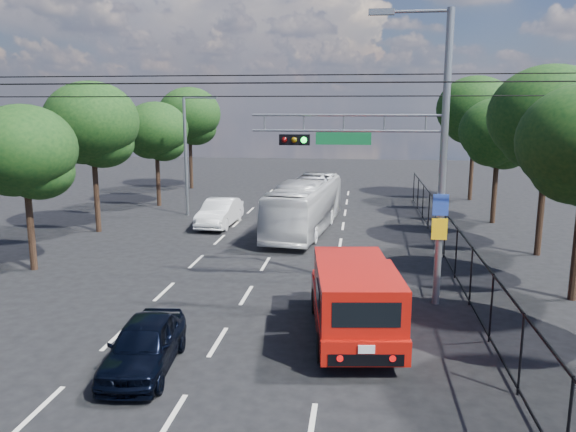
% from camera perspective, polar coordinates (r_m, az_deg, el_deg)
% --- Properties ---
extents(ground, '(120.00, 120.00, 0.00)m').
position_cam_1_polar(ground, '(12.94, -11.81, -19.52)').
color(ground, black).
rests_on(ground, ground).
extents(lane_markings, '(6.12, 38.00, 0.01)m').
position_cam_1_polar(lane_markings, '(25.62, -1.56, -3.66)').
color(lane_markings, beige).
rests_on(lane_markings, ground).
extents(signal_mast, '(6.43, 0.39, 9.50)m').
position_cam_1_polar(signal_mast, '(18.56, 11.81, 6.87)').
color(signal_mast, slate).
rests_on(signal_mast, ground).
extents(streetlight_left, '(2.09, 0.22, 7.08)m').
position_cam_1_polar(streetlight_left, '(34.13, -10.10, 6.59)').
color(streetlight_left, slate).
rests_on(streetlight_left, ground).
extents(utility_wires, '(22.00, 5.04, 0.74)m').
position_cam_1_polar(utility_wires, '(19.70, -4.07, 13.10)').
color(utility_wires, black).
rests_on(utility_wires, ground).
extents(fence_right, '(0.06, 34.03, 2.00)m').
position_cam_1_polar(fence_right, '(23.60, 16.27, -2.83)').
color(fence_right, black).
rests_on(fence_right, ground).
extents(tree_right_c, '(5.10, 5.10, 8.29)m').
position_cam_1_polar(tree_right_c, '(26.72, 24.96, 8.37)').
color(tree_right_c, black).
rests_on(tree_right_c, ground).
extents(tree_right_d, '(4.32, 4.32, 7.02)m').
position_cam_1_polar(tree_right_d, '(33.40, 20.61, 7.53)').
color(tree_right_d, black).
rests_on(tree_right_d, ground).
extents(tree_right_e, '(5.28, 5.28, 8.58)m').
position_cam_1_polar(tree_right_e, '(41.23, 18.48, 9.73)').
color(tree_right_e, black).
rests_on(tree_right_e, ground).
extents(tree_left_b, '(4.08, 4.08, 6.63)m').
position_cam_1_polar(tree_left_b, '(24.38, -25.15, 5.47)').
color(tree_left_b, black).
rests_on(tree_left_b, ground).
extents(tree_left_c, '(4.80, 4.80, 7.80)m').
position_cam_1_polar(tree_left_c, '(30.72, -19.23, 8.38)').
color(tree_left_c, black).
rests_on(tree_left_c, ground).
extents(tree_left_d, '(4.20, 4.20, 6.83)m').
position_cam_1_polar(tree_left_d, '(37.93, -13.22, 8.09)').
color(tree_left_d, black).
rests_on(tree_left_d, ground).
extents(tree_left_e, '(4.92, 4.92, 7.99)m').
position_cam_1_polar(tree_left_e, '(45.54, -9.95, 9.70)').
color(tree_left_e, black).
rests_on(tree_left_e, ground).
extents(red_pickup, '(2.87, 6.18, 2.22)m').
position_cam_1_polar(red_pickup, '(16.27, 6.69, -8.19)').
color(red_pickup, black).
rests_on(red_pickup, ground).
extents(navy_hatchback, '(1.89, 3.96, 1.31)m').
position_cam_1_polar(navy_hatchback, '(14.89, -14.40, -12.56)').
color(navy_hatchback, black).
rests_on(navy_hatchback, ground).
extents(white_bus, '(3.42, 10.01, 2.73)m').
position_cam_1_polar(white_bus, '(29.56, 1.74, 1.04)').
color(white_bus, silver).
rests_on(white_bus, ground).
extents(white_van, '(1.78, 4.58, 1.49)m').
position_cam_1_polar(white_van, '(31.22, -6.95, 0.34)').
color(white_van, white).
rests_on(white_van, ground).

